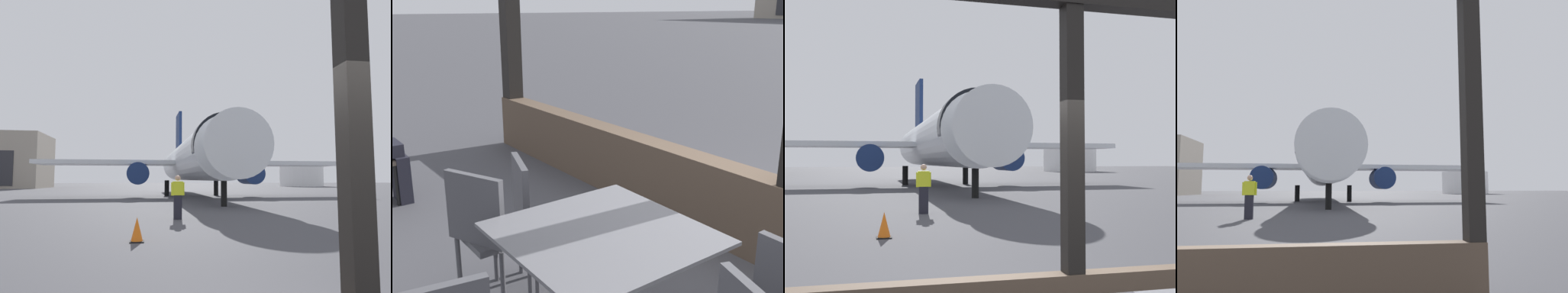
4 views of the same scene
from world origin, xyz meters
The scene contains 6 objects.
ground_plane centered at (0.00, 40.00, 0.00)m, with size 220.00×220.00×0.00m, color #424247.
window_frame centered at (0.00, 0.00, 1.34)m, with size 8.42×0.24×3.79m.
airplane centered at (3.08, 30.08, 3.37)m, with size 28.04×32.07×10.28m.
ground_crew_worker centered at (-0.25, 11.60, 0.90)m, with size 0.55×0.24×1.74m.
traffic_cone centered at (-1.77, 6.69, 0.29)m, with size 0.36×0.36×0.62m.
fuel_storage_tank centered at (34.16, 74.25, 2.33)m, with size 9.71×9.71×4.66m, color white.
Camera 3 is at (-2.16, -4.62, 1.84)m, focal length 42.32 mm.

